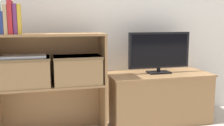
{
  "coord_description": "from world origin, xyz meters",
  "views": [
    {
      "loc": [
        -0.59,
        -2.11,
        0.99
      ],
      "look_at": [
        0.0,
        0.15,
        0.62
      ],
      "focal_mm": 42.0,
      "sensor_mm": 36.0,
      "label": 1
    }
  ],
  "objects_px": {
    "tv": "(159,51)",
    "book_crimson": "(11,18)",
    "storage_basket_left": "(25,71)",
    "book_navy": "(3,23)",
    "storage_basket_right": "(77,69)",
    "laptop": "(24,56)",
    "book_tan": "(6,20)",
    "tv_stand": "(158,97)",
    "book_plum": "(16,19)",
    "book_mustard": "(19,19)"
  },
  "relations": [
    {
      "from": "book_plum",
      "to": "storage_basket_left",
      "type": "height_order",
      "value": "book_plum"
    },
    {
      "from": "book_mustard",
      "to": "storage_basket_right",
      "type": "height_order",
      "value": "book_mustard"
    },
    {
      "from": "book_navy",
      "to": "book_tan",
      "type": "relative_size",
      "value": 0.78
    },
    {
      "from": "book_tan",
      "to": "tv",
      "type": "bearing_deg",
      "value": 5.06
    },
    {
      "from": "book_crimson",
      "to": "tv_stand",
      "type": "bearing_deg",
      "value": 5.25
    },
    {
      "from": "book_navy",
      "to": "book_plum",
      "type": "height_order",
      "value": "book_plum"
    },
    {
      "from": "book_navy",
      "to": "book_plum",
      "type": "xyz_separation_m",
      "value": [
        0.1,
        0.0,
        0.03
      ]
    },
    {
      "from": "tv_stand",
      "to": "storage_basket_left",
      "type": "distance_m",
      "value": 1.3
    },
    {
      "from": "book_crimson",
      "to": "storage_basket_right",
      "type": "xyz_separation_m",
      "value": [
        0.52,
        0.03,
        -0.44
      ]
    },
    {
      "from": "book_mustard",
      "to": "book_crimson",
      "type": "bearing_deg",
      "value": -180.0
    },
    {
      "from": "book_crimson",
      "to": "book_plum",
      "type": "xyz_separation_m",
      "value": [
        0.04,
        0.0,
        -0.01
      ]
    },
    {
      "from": "book_navy",
      "to": "storage_basket_left",
      "type": "xyz_separation_m",
      "value": [
        0.14,
        0.03,
        -0.39
      ]
    },
    {
      "from": "book_tan",
      "to": "book_navy",
      "type": "bearing_deg",
      "value": -180.0
    },
    {
      "from": "book_crimson",
      "to": "book_navy",
      "type": "bearing_deg",
      "value": 180.0
    },
    {
      "from": "tv",
      "to": "book_crimson",
      "type": "xyz_separation_m",
      "value": [
        -1.33,
        -0.12,
        0.32
      ]
    },
    {
      "from": "book_crimson",
      "to": "storage_basket_right",
      "type": "height_order",
      "value": "book_crimson"
    },
    {
      "from": "book_navy",
      "to": "storage_basket_left",
      "type": "bearing_deg",
      "value": 10.55
    },
    {
      "from": "tv",
      "to": "book_crimson",
      "type": "distance_m",
      "value": 1.37
    },
    {
      "from": "laptop",
      "to": "storage_basket_left",
      "type": "bearing_deg",
      "value": 14.04
    },
    {
      "from": "laptop",
      "to": "tv_stand",
      "type": "bearing_deg",
      "value": 4.37
    },
    {
      "from": "book_navy",
      "to": "book_crimson",
      "type": "xyz_separation_m",
      "value": [
        0.06,
        0.0,
        0.04
      ]
    },
    {
      "from": "book_plum",
      "to": "tv",
      "type": "bearing_deg",
      "value": 5.33
    },
    {
      "from": "book_navy",
      "to": "book_crimson",
      "type": "height_order",
      "value": "book_crimson"
    },
    {
      "from": "book_crimson",
      "to": "storage_basket_left",
      "type": "distance_m",
      "value": 0.44
    },
    {
      "from": "book_navy",
      "to": "tv",
      "type": "bearing_deg",
      "value": 4.96
    },
    {
      "from": "book_mustard",
      "to": "tv_stand",
      "type": "bearing_deg",
      "value": 5.52
    },
    {
      "from": "storage_basket_left",
      "to": "tv_stand",
      "type": "bearing_deg",
      "value": 4.37
    },
    {
      "from": "book_mustard",
      "to": "storage_basket_left",
      "type": "height_order",
      "value": "book_mustard"
    },
    {
      "from": "storage_basket_right",
      "to": "laptop",
      "type": "distance_m",
      "value": 0.45
    },
    {
      "from": "book_plum",
      "to": "storage_basket_right",
      "type": "distance_m",
      "value": 0.64
    },
    {
      "from": "tv",
      "to": "book_mustard",
      "type": "relative_size",
      "value": 2.67
    },
    {
      "from": "tv_stand",
      "to": "book_tan",
      "type": "relative_size",
      "value": 4.44
    },
    {
      "from": "book_plum",
      "to": "storage_basket_left",
      "type": "xyz_separation_m",
      "value": [
        0.05,
        0.03,
        -0.42
      ]
    },
    {
      "from": "tv",
      "to": "storage_basket_left",
      "type": "bearing_deg",
      "value": -175.7
    },
    {
      "from": "book_tan",
      "to": "storage_basket_right",
      "type": "relative_size",
      "value": 0.55
    },
    {
      "from": "tv_stand",
      "to": "book_crimson",
      "type": "bearing_deg",
      "value": -174.75
    },
    {
      "from": "tv",
      "to": "book_tan",
      "type": "bearing_deg",
      "value": -174.94
    },
    {
      "from": "book_crimson",
      "to": "laptop",
      "type": "distance_m",
      "value": 0.32
    },
    {
      "from": "tv",
      "to": "book_tan",
      "type": "relative_size",
      "value": 2.75
    },
    {
      "from": "book_tan",
      "to": "laptop",
      "type": "distance_m",
      "value": 0.32
    },
    {
      "from": "storage_basket_left",
      "to": "laptop",
      "type": "bearing_deg",
      "value": -165.96
    },
    {
      "from": "book_plum",
      "to": "laptop",
      "type": "xyz_separation_m",
      "value": [
        0.05,
        0.03,
        -0.3
      ]
    },
    {
      "from": "storage_basket_right",
      "to": "book_navy",
      "type": "bearing_deg",
      "value": -177.34
    },
    {
      "from": "book_tan",
      "to": "book_mustard",
      "type": "height_order",
      "value": "book_mustard"
    },
    {
      "from": "book_mustard",
      "to": "laptop",
      "type": "height_order",
      "value": "book_mustard"
    },
    {
      "from": "tv_stand",
      "to": "storage_basket_right",
      "type": "xyz_separation_m",
      "value": [
        -0.81,
        -0.1,
        0.34
      ]
    },
    {
      "from": "book_crimson",
      "to": "book_mustard",
      "type": "xyz_separation_m",
      "value": [
        0.06,
        0.0,
        -0.01
      ]
    },
    {
      "from": "tv",
      "to": "storage_basket_left",
      "type": "distance_m",
      "value": 1.26
    },
    {
      "from": "storage_basket_right",
      "to": "book_crimson",
      "type": "bearing_deg",
      "value": -177.02
    },
    {
      "from": "book_navy",
      "to": "book_tan",
      "type": "bearing_deg",
      "value": 0.0
    }
  ]
}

